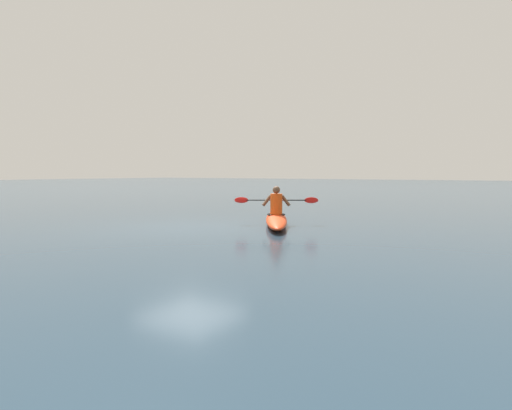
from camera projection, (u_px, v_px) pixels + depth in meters
The scene contains 3 objects.
ground_plane at pixel (191, 227), 12.03m from camera, with size 160.00×160.00×0.00m, color #233847.
kayak at pixel (276, 219), 12.55m from camera, with size 2.75×4.03×0.30m.
kayaker at pixel (276, 202), 12.54m from camera, with size 2.08×1.28×0.79m.
Camera 1 is at (-8.00, 9.06, 1.49)m, focal length 31.13 mm.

